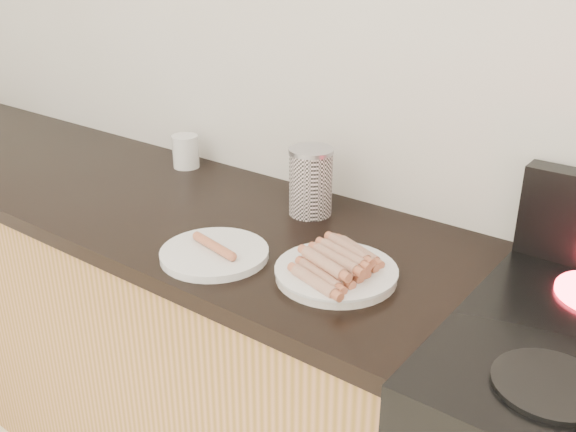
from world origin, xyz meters
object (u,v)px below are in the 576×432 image
Objects in this scene: main_plate at (336,274)px; mug at (186,151)px; side_plate at (214,254)px; canister at (311,182)px.

mug is at bearing 157.99° from main_plate.
mug is at bearing 141.13° from side_plate.
main_plate is 1.05× the size of side_plate.
main_plate is 0.35m from canister.
canister is at bearing -6.81° from mug.
mug reaches higher than side_plate.
side_plate is 2.43× the size of mug.
canister is (0.03, 0.32, 0.08)m from side_plate.
side_plate is 1.39× the size of canister.
mug is at bearing 173.19° from canister.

